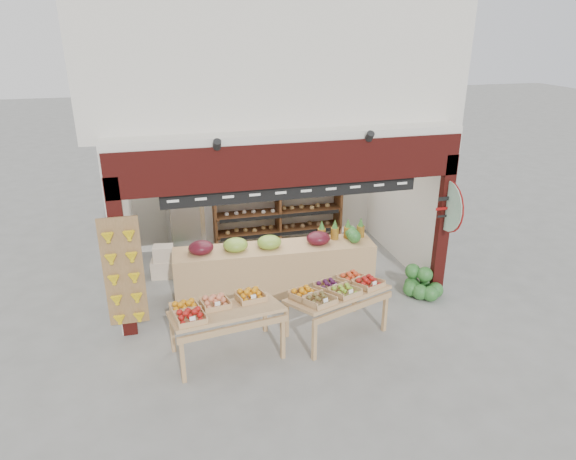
{
  "coord_description": "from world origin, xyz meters",
  "views": [
    {
      "loc": [
        -2.04,
        -8.6,
        4.69
      ],
      "look_at": [
        0.12,
        -0.2,
        1.2
      ],
      "focal_mm": 32.0,
      "sensor_mm": 36.0,
      "label": 1
    }
  ],
  "objects_px": {
    "refrigerator": "(185,218)",
    "display_table_left": "(217,309)",
    "cardboard_stack": "(175,264)",
    "watermelon_pile": "(422,285)",
    "display_table_right": "(337,291)",
    "mid_counter": "(274,267)",
    "back_shelving": "(278,195)"
  },
  "relations": [
    {
      "from": "mid_counter",
      "to": "display_table_right",
      "type": "xyz_separation_m",
      "value": [
        0.64,
        -1.62,
        0.27
      ]
    },
    {
      "from": "back_shelving",
      "to": "refrigerator",
      "type": "xyz_separation_m",
      "value": [
        -2.08,
        -0.26,
        -0.26
      ]
    },
    {
      "from": "mid_counter",
      "to": "watermelon_pile",
      "type": "height_order",
      "value": "mid_counter"
    },
    {
      "from": "refrigerator",
      "to": "display_table_left",
      "type": "xyz_separation_m",
      "value": [
        0.22,
        -3.68,
        -0.11
      ]
    },
    {
      "from": "mid_counter",
      "to": "watermelon_pile",
      "type": "relative_size",
      "value": 5.09
    },
    {
      "from": "watermelon_pile",
      "to": "back_shelving",
      "type": "bearing_deg",
      "value": 123.51
    },
    {
      "from": "display_table_left",
      "to": "mid_counter",
      "type": "bearing_deg",
      "value": 53.79
    },
    {
      "from": "back_shelving",
      "to": "refrigerator",
      "type": "relative_size",
      "value": 1.62
    },
    {
      "from": "back_shelving",
      "to": "display_table_right",
      "type": "bearing_deg",
      "value": -89.43
    },
    {
      "from": "mid_counter",
      "to": "watermelon_pile",
      "type": "distance_m",
      "value": 2.74
    },
    {
      "from": "cardboard_stack",
      "to": "display_table_right",
      "type": "height_order",
      "value": "display_table_right"
    },
    {
      "from": "cardboard_stack",
      "to": "display_table_right",
      "type": "distance_m",
      "value": 3.71
    },
    {
      "from": "refrigerator",
      "to": "cardboard_stack",
      "type": "bearing_deg",
      "value": -117.04
    },
    {
      "from": "display_table_right",
      "to": "display_table_left",
      "type": "bearing_deg",
      "value": -177.16
    },
    {
      "from": "mid_counter",
      "to": "display_table_right",
      "type": "relative_size",
      "value": 2.13
    },
    {
      "from": "mid_counter",
      "to": "back_shelving",
      "type": "bearing_deg",
      "value": 74.8
    },
    {
      "from": "back_shelving",
      "to": "cardboard_stack",
      "type": "bearing_deg",
      "value": -155.48
    },
    {
      "from": "watermelon_pile",
      "to": "display_table_right",
      "type": "bearing_deg",
      "value": -157.29
    },
    {
      "from": "back_shelving",
      "to": "mid_counter",
      "type": "distance_m",
      "value": 2.4
    },
    {
      "from": "refrigerator",
      "to": "display_table_left",
      "type": "distance_m",
      "value": 3.69
    },
    {
      "from": "refrigerator",
      "to": "display_table_left",
      "type": "bearing_deg",
      "value": -93.76
    },
    {
      "from": "display_table_left",
      "to": "display_table_right",
      "type": "bearing_deg",
      "value": 2.84
    },
    {
      "from": "cardboard_stack",
      "to": "display_table_left",
      "type": "distance_m",
      "value": 2.96
    },
    {
      "from": "back_shelving",
      "to": "display_table_left",
      "type": "xyz_separation_m",
      "value": [
        -1.86,
        -3.94,
        -0.37
      ]
    },
    {
      "from": "cardboard_stack",
      "to": "display_table_left",
      "type": "bearing_deg",
      "value": -79.84
    },
    {
      "from": "back_shelving",
      "to": "watermelon_pile",
      "type": "bearing_deg",
      "value": -56.49
    },
    {
      "from": "refrigerator",
      "to": "watermelon_pile",
      "type": "height_order",
      "value": "refrigerator"
    },
    {
      "from": "refrigerator",
      "to": "watermelon_pile",
      "type": "distance_m",
      "value": 4.98
    },
    {
      "from": "cardboard_stack",
      "to": "mid_counter",
      "type": "distance_m",
      "value": 2.12
    },
    {
      "from": "cardboard_stack",
      "to": "watermelon_pile",
      "type": "relative_size",
      "value": 1.39
    },
    {
      "from": "display_table_right",
      "to": "watermelon_pile",
      "type": "distance_m",
      "value": 2.2
    },
    {
      "from": "cardboard_stack",
      "to": "display_table_right",
      "type": "bearing_deg",
      "value": -48.92
    }
  ]
}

